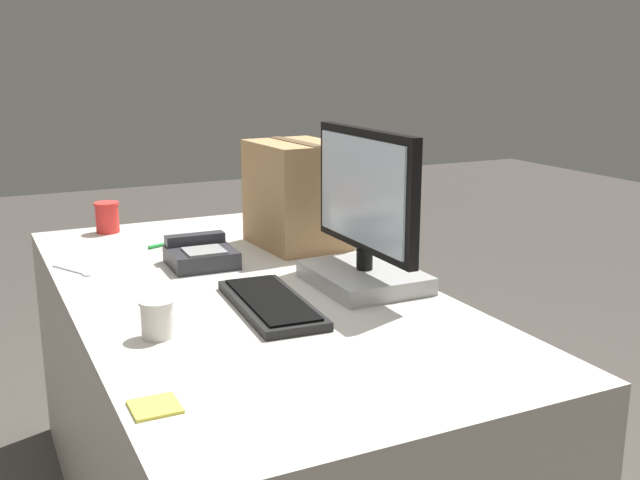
{
  "coord_description": "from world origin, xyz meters",
  "views": [
    {
      "loc": [
        1.82,
        -0.65,
        1.36
      ],
      "look_at": [
        0.17,
        0.15,
        0.9
      ],
      "focal_mm": 42.0,
      "sensor_mm": 36.0,
      "label": 1
    }
  ],
  "objects_px": {
    "paper_cup_left": "(107,217)",
    "paper_cup_right": "(157,319)",
    "pen_marker": "(166,244)",
    "monitor": "(365,229)",
    "sticky_note_pad": "(155,407)",
    "cardboard_box": "(297,194)",
    "spoon": "(77,272)",
    "keyboard": "(271,303)",
    "desk_phone": "(201,255)"
  },
  "relations": [
    {
      "from": "spoon",
      "to": "sticky_note_pad",
      "type": "distance_m",
      "value": 0.93
    },
    {
      "from": "spoon",
      "to": "cardboard_box",
      "type": "distance_m",
      "value": 0.72
    },
    {
      "from": "cardboard_box",
      "to": "paper_cup_left",
      "type": "bearing_deg",
      "value": -130.92
    },
    {
      "from": "paper_cup_left",
      "to": "cardboard_box",
      "type": "bearing_deg",
      "value": 49.08
    },
    {
      "from": "paper_cup_right",
      "to": "sticky_note_pad",
      "type": "xyz_separation_m",
      "value": [
        0.34,
        -0.09,
        -0.04
      ]
    },
    {
      "from": "spoon",
      "to": "cardboard_box",
      "type": "bearing_deg",
      "value": 63.39
    },
    {
      "from": "paper_cup_right",
      "to": "pen_marker",
      "type": "bearing_deg",
      "value": 164.13
    },
    {
      "from": "cardboard_box",
      "to": "keyboard",
      "type": "bearing_deg",
      "value": -29.98
    },
    {
      "from": "paper_cup_left",
      "to": "spoon",
      "type": "xyz_separation_m",
      "value": [
        0.47,
        -0.18,
        -0.05
      ]
    },
    {
      "from": "desk_phone",
      "to": "paper_cup_right",
      "type": "distance_m",
      "value": 0.58
    },
    {
      "from": "cardboard_box",
      "to": "paper_cup_right",
      "type": "bearing_deg",
      "value": -44.99
    },
    {
      "from": "cardboard_box",
      "to": "pen_marker",
      "type": "bearing_deg",
      "value": -115.05
    },
    {
      "from": "paper_cup_left",
      "to": "pen_marker",
      "type": "distance_m",
      "value": 0.31
    },
    {
      "from": "paper_cup_right",
      "to": "sticky_note_pad",
      "type": "relative_size",
      "value": 1.01
    },
    {
      "from": "desk_phone",
      "to": "paper_cup_left",
      "type": "xyz_separation_m",
      "value": [
        -0.54,
        -0.17,
        0.02
      ]
    },
    {
      "from": "paper_cup_left",
      "to": "paper_cup_right",
      "type": "distance_m",
      "value": 1.07
    },
    {
      "from": "monitor",
      "to": "paper_cup_left",
      "type": "bearing_deg",
      "value": -151.73
    },
    {
      "from": "monitor",
      "to": "paper_cup_right",
      "type": "xyz_separation_m",
      "value": [
        0.13,
        -0.59,
        -0.11
      ]
    },
    {
      "from": "paper_cup_right",
      "to": "spoon",
      "type": "relative_size",
      "value": 0.54
    },
    {
      "from": "paper_cup_left",
      "to": "sticky_note_pad",
      "type": "xyz_separation_m",
      "value": [
        1.4,
        -0.18,
        -0.05
      ]
    },
    {
      "from": "desk_phone",
      "to": "paper_cup_left",
      "type": "bearing_deg",
      "value": -161.04
    },
    {
      "from": "monitor",
      "to": "cardboard_box",
      "type": "relative_size",
      "value": 1.41
    },
    {
      "from": "paper_cup_right",
      "to": "cardboard_box",
      "type": "xyz_separation_m",
      "value": [
        -0.61,
        0.61,
        0.13
      ]
    },
    {
      "from": "paper_cup_left",
      "to": "spoon",
      "type": "bearing_deg",
      "value": -20.47
    },
    {
      "from": "monitor",
      "to": "paper_cup_right",
      "type": "distance_m",
      "value": 0.62
    },
    {
      "from": "keyboard",
      "to": "pen_marker",
      "type": "bearing_deg",
      "value": -170.49
    },
    {
      "from": "monitor",
      "to": "sticky_note_pad",
      "type": "height_order",
      "value": "monitor"
    },
    {
      "from": "paper_cup_left",
      "to": "sticky_note_pad",
      "type": "bearing_deg",
      "value": -7.35
    },
    {
      "from": "monitor",
      "to": "sticky_note_pad",
      "type": "relative_size",
      "value": 5.67
    },
    {
      "from": "paper_cup_left",
      "to": "paper_cup_right",
      "type": "xyz_separation_m",
      "value": [
        1.06,
        -0.09,
        -0.01
      ]
    },
    {
      "from": "spoon",
      "to": "sticky_note_pad",
      "type": "relative_size",
      "value": 1.87
    },
    {
      "from": "monitor",
      "to": "paper_cup_left",
      "type": "xyz_separation_m",
      "value": [
        -0.93,
        -0.5,
        -0.1
      ]
    },
    {
      "from": "keyboard",
      "to": "paper_cup_right",
      "type": "distance_m",
      "value": 0.31
    },
    {
      "from": "spoon",
      "to": "cardboard_box",
      "type": "relative_size",
      "value": 0.47
    },
    {
      "from": "paper_cup_left",
      "to": "paper_cup_right",
      "type": "relative_size",
      "value": 1.26
    },
    {
      "from": "keyboard",
      "to": "cardboard_box",
      "type": "relative_size",
      "value": 1.23
    },
    {
      "from": "monitor",
      "to": "spoon",
      "type": "distance_m",
      "value": 0.83
    },
    {
      "from": "paper_cup_left",
      "to": "spoon",
      "type": "relative_size",
      "value": 0.68
    },
    {
      "from": "keyboard",
      "to": "paper_cup_left",
      "type": "bearing_deg",
      "value": -164.44
    },
    {
      "from": "keyboard",
      "to": "desk_phone",
      "type": "xyz_separation_m",
      "value": [
        -0.45,
        -0.04,
        0.02
      ]
    },
    {
      "from": "spoon",
      "to": "keyboard",
      "type": "bearing_deg",
      "value": 7.76
    },
    {
      "from": "pen_marker",
      "to": "paper_cup_left",
      "type": "bearing_deg",
      "value": 95.07
    },
    {
      "from": "paper_cup_right",
      "to": "cardboard_box",
      "type": "relative_size",
      "value": 0.25
    },
    {
      "from": "keyboard",
      "to": "monitor",
      "type": "bearing_deg",
      "value": 106.31
    },
    {
      "from": "pen_marker",
      "to": "sticky_note_pad",
      "type": "relative_size",
      "value": 1.54
    },
    {
      "from": "monitor",
      "to": "desk_phone",
      "type": "relative_size",
      "value": 2.43
    },
    {
      "from": "spoon",
      "to": "desk_phone",
      "type": "bearing_deg",
      "value": 49.5
    },
    {
      "from": "keyboard",
      "to": "paper_cup_right",
      "type": "bearing_deg",
      "value": -73.54
    },
    {
      "from": "keyboard",
      "to": "spoon",
      "type": "height_order",
      "value": "keyboard"
    },
    {
      "from": "monitor",
      "to": "pen_marker",
      "type": "xyz_separation_m",
      "value": [
        -0.66,
        -0.37,
        -0.15
      ]
    }
  ]
}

